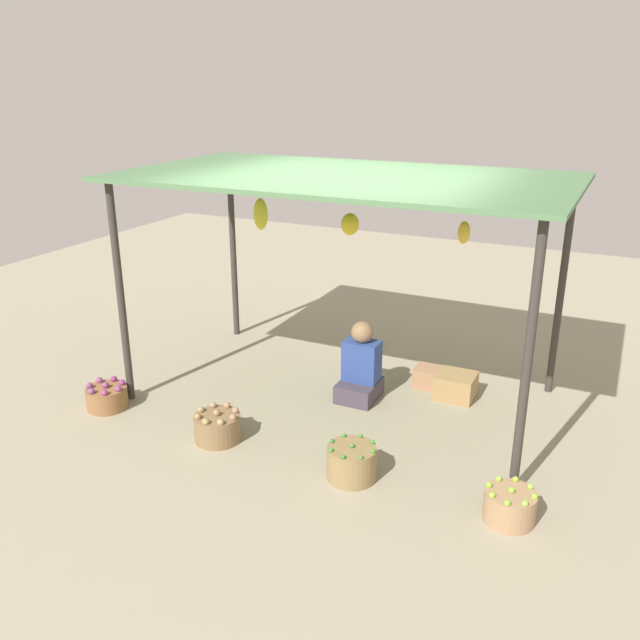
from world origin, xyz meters
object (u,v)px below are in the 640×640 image
basket_limes (510,506)px  wooden_crate_stacked_rear (434,378)px  basket_potatoes (218,427)px  basket_green_chilies (352,462)px  wooden_crate_near_vendor (456,386)px  basket_purple_onions (107,397)px  vendor_person (361,369)px

basket_limes → wooden_crate_stacked_rear: bearing=120.7°
basket_potatoes → basket_green_chilies: bearing=-1.7°
wooden_crate_near_vendor → basket_limes: bearing=-64.1°
basket_purple_onions → basket_limes: size_ratio=1.04×
vendor_person → basket_potatoes: (-0.80, -1.28, -0.17)m
basket_purple_onions → wooden_crate_stacked_rear: 3.19m
basket_green_chilies → basket_limes: size_ratio=1.07×
basket_potatoes → basket_green_chilies: basket_green_chilies is taller
basket_green_chilies → wooden_crate_near_vendor: basket_green_chilies is taller
basket_green_chilies → vendor_person: bearing=109.6°
basket_limes → vendor_person: bearing=141.7°
basket_limes → wooden_crate_stacked_rear: 2.15m
basket_limes → basket_potatoes: bearing=178.9°
vendor_person → basket_purple_onions: vendor_person is taller
basket_purple_onions → basket_potatoes: size_ratio=0.96×
basket_purple_onions → basket_limes: 3.76m
basket_purple_onions → basket_green_chilies: size_ratio=0.98×
vendor_person → wooden_crate_near_vendor: vendor_person is taller
basket_purple_onions → basket_green_chilies: 2.55m
vendor_person → basket_green_chilies: size_ratio=2.01×
wooden_crate_near_vendor → basket_green_chilies: bearing=-102.0°
basket_purple_onions → basket_limes: basket_limes is taller
basket_purple_onions → wooden_crate_stacked_rear: basket_purple_onions is taller
basket_green_chilies → wooden_crate_stacked_rear: bearing=86.4°
wooden_crate_near_vendor → wooden_crate_stacked_rear: bearing=156.3°
basket_purple_onions → vendor_person: bearing=30.7°
basket_green_chilies → wooden_crate_near_vendor: (0.37, 1.73, -0.02)m
basket_potatoes → wooden_crate_near_vendor: 2.35m
basket_limes → wooden_crate_near_vendor: bearing=115.9°
basket_potatoes → basket_limes: basket_potatoes is taller
vendor_person → basket_purple_onions: size_ratio=2.05×
wooden_crate_stacked_rear → basket_purple_onions: bearing=-146.7°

